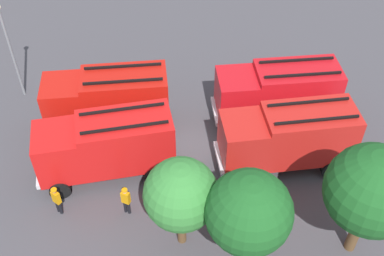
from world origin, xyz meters
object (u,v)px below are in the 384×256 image
lamppost (9,45)px  tree_2 (181,195)px  traffic_cone_0 (261,93)px  tree_1 (249,213)px  firefighter_1 (237,186)px  fire_truck_1 (107,98)px  firefighter_0 (57,199)px  tree_0 (372,191)px  fire_truck_0 (278,92)px  fire_truck_2 (288,136)px  firefighter_2 (126,200)px  fire_truck_3 (106,145)px

lamppost → tree_2: bearing=129.5°
tree_2 → traffic_cone_0: size_ratio=9.11×
traffic_cone_0 → tree_1: bearing=76.0°
firefighter_1 → traffic_cone_0: size_ratio=3.16×
fire_truck_1 → firefighter_0: bearing=68.0°
firefighter_1 → traffic_cone_0: 8.49m
tree_0 → tree_2: bearing=-6.7°
traffic_cone_0 → fire_truck_0: bearing=100.9°
fire_truck_2 → firefighter_1: fire_truck_2 is taller
fire_truck_0 → fire_truck_1: bearing=-2.6°
firefighter_1 → tree_1: 4.71m
tree_2 → traffic_cone_0: (-5.64, -10.36, -3.19)m
firefighter_1 → firefighter_2: size_ratio=1.01×
firefighter_0 → tree_1: tree_1 is taller
firefighter_2 → traffic_cone_0: (-8.30, -8.53, -0.72)m
firefighter_2 → lamppost: lamppost is taller
tree_1 → tree_2: tree_1 is taller
firefighter_0 → firefighter_1: size_ratio=1.00×
fire_truck_3 → firefighter_0: 3.67m
fire_truck_3 → traffic_cone_0: bearing=-155.7°
firefighter_1 → firefighter_2: 5.62m
fire_truck_0 → firefighter_2: size_ratio=4.08×
tree_1 → lamppost: bearing=-46.7°
firefighter_0 → fire_truck_0: bearing=-22.4°
fire_truck_1 → tree_1: (-6.53, 9.74, 1.70)m
traffic_cone_0 → firefighter_1: bearing=71.4°
tree_1 → fire_truck_1: bearing=-56.1°
fire_truck_0 → firefighter_1: fire_truck_0 is taller
fire_truck_3 → fire_truck_2: bearing=172.3°
fire_truck_0 → tree_0: tree_0 is taller
fire_truck_1 → tree_2: (-3.82, 8.33, 1.33)m
fire_truck_2 → traffic_cone_0: size_ratio=12.94×
fire_truck_1 → fire_truck_2: size_ratio=0.99×
fire_truck_3 → tree_0: tree_0 is taller
fire_truck_3 → lamppost: (5.94, -7.07, 1.66)m
fire_truck_0 → fire_truck_2: same height
tree_1 → fire_truck_0: bearing=-109.0°
fire_truck_1 → fire_truck_3: size_ratio=0.98×
firefighter_2 → fire_truck_2: bearing=-44.6°
tree_2 → lamppost: (9.60, -11.66, 0.33)m
fire_truck_3 → tree_1: bearing=129.2°
fire_truck_3 → lamppost: 9.38m
firefighter_2 → tree_0: size_ratio=0.28×
fire_truck_3 → firefighter_0: fire_truck_3 is taller
fire_truck_0 → firefighter_0: bearing=24.9°
fire_truck_0 → firefighter_0: (12.12, 6.18, -1.14)m
firefighter_0 → lamppost: bearing=60.8°
fire_truck_2 → firefighter_1: (2.93, 2.21, -1.14)m
fire_truck_0 → firefighter_2: bearing=34.3°
fire_truck_2 → firefighter_1: 3.84m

